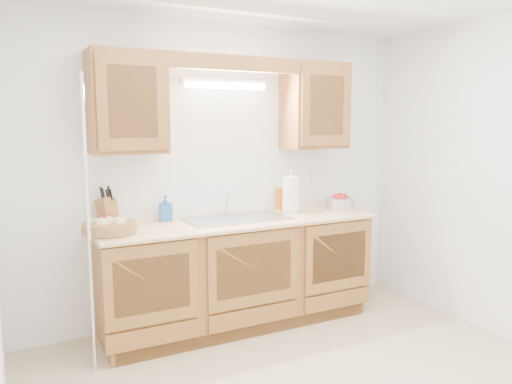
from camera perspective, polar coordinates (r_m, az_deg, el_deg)
room at (r=2.99m, az=7.53°, el=-0.42°), size 3.52×3.50×2.50m
base_cabinets at (r=4.19m, az=-2.15°, el=-9.28°), size 2.20×0.60×0.86m
countertop at (r=4.07m, az=-2.09°, el=-3.41°), size 2.30×0.63×0.04m
upper_cabinet_left at (r=3.86m, az=-14.53°, el=9.84°), size 0.55×0.33×0.75m
upper_cabinet_right at (r=4.53m, az=6.72°, el=9.72°), size 0.55×0.33×0.75m
valance at (r=4.02m, az=-2.21°, el=14.50°), size 2.20×0.05×0.12m
fluorescent_fixture at (r=4.21m, az=-3.53°, el=12.24°), size 0.76×0.08×0.08m
sink at (r=4.10m, az=-2.21°, el=-4.07°), size 0.84×0.46×0.36m
wire_shelf_pole at (r=3.47m, az=-18.58°, el=-3.80°), size 0.03×0.03×2.00m
outlet_plate at (r=4.75m, az=6.74°, el=1.49°), size 0.08×0.01×0.12m
fruit_basket at (r=3.70m, az=-16.41°, el=-3.73°), size 0.43×0.43×0.12m
knife_block at (r=3.94m, az=-16.63°, el=-2.15°), size 0.17×0.21×0.32m
orange_canister at (r=4.51m, az=2.75°, el=-0.61°), size 0.09×0.09×0.22m
soap_bottle at (r=4.05m, az=-10.30°, el=-1.82°), size 0.10×0.10×0.21m
sponge at (r=4.60m, az=4.14°, el=-1.73°), size 0.13×0.11×0.02m
paper_towel at (r=4.34m, az=4.01°, el=-0.31°), size 0.18×0.18×0.38m
apple_bowl at (r=4.60m, az=9.47°, el=-1.15°), size 0.32×0.32×0.14m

